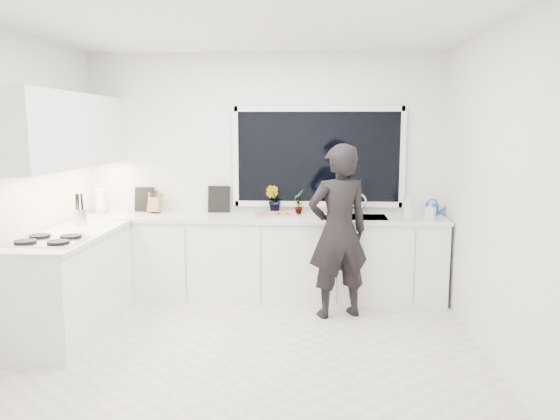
{
  "coord_description": "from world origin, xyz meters",
  "views": [
    {
      "loc": [
        0.55,
        -4.4,
        1.89
      ],
      "look_at": [
        0.25,
        0.4,
        1.15
      ],
      "focal_mm": 35.0,
      "sensor_mm": 36.0,
      "label": 1
    }
  ],
  "objects": [
    {
      "name": "floor",
      "position": [
        0.0,
        0.0,
        -0.01
      ],
      "size": [
        4.0,
        3.5,
        0.02
      ],
      "primitive_type": "cube",
      "color": "beige",
      "rests_on": "ground"
    },
    {
      "name": "wall_back",
      "position": [
        0.0,
        1.76,
        1.35
      ],
      "size": [
        4.0,
        0.02,
        2.7
      ],
      "primitive_type": "cube",
      "color": "white",
      "rests_on": "ground"
    },
    {
      "name": "wall_left",
      "position": [
        -2.01,
        0.0,
        1.35
      ],
      "size": [
        0.02,
        3.5,
        2.7
      ],
      "primitive_type": "cube",
      "color": "white",
      "rests_on": "ground"
    },
    {
      "name": "wall_right",
      "position": [
        2.01,
        0.0,
        1.35
      ],
      "size": [
        0.02,
        3.5,
        2.7
      ],
      "primitive_type": "cube",
      "color": "white",
      "rests_on": "ground"
    },
    {
      "name": "ceiling",
      "position": [
        0.0,
        0.0,
        2.71
      ],
      "size": [
        4.0,
        3.5,
        0.02
      ],
      "primitive_type": "cube",
      "color": "white",
      "rests_on": "wall_back"
    },
    {
      "name": "window",
      "position": [
        0.6,
        1.73,
        1.55
      ],
      "size": [
        1.8,
        0.02,
        1.0
      ],
      "primitive_type": "cube",
      "color": "black",
      "rests_on": "wall_back"
    },
    {
      "name": "base_cabinets_back",
      "position": [
        0.0,
        1.45,
        0.44
      ],
      "size": [
        3.92,
        0.58,
        0.88
      ],
      "primitive_type": "cube",
      "color": "white",
      "rests_on": "floor"
    },
    {
      "name": "base_cabinets_left",
      "position": [
        -1.67,
        0.35,
        0.44
      ],
      "size": [
        0.58,
        1.6,
        0.88
      ],
      "primitive_type": "cube",
      "color": "white",
      "rests_on": "floor"
    },
    {
      "name": "countertop_back",
      "position": [
        0.0,
        1.44,
        0.9
      ],
      "size": [
        3.94,
        0.62,
        0.04
      ],
      "primitive_type": "cube",
      "color": "silver",
      "rests_on": "base_cabinets_back"
    },
    {
      "name": "countertop_left",
      "position": [
        -1.67,
        0.35,
        0.9
      ],
      "size": [
        0.62,
        1.6,
        0.04
      ],
      "primitive_type": "cube",
      "color": "silver",
      "rests_on": "base_cabinets_left"
    },
    {
      "name": "upper_cabinets",
      "position": [
        -1.79,
        0.7,
        1.85
      ],
      "size": [
        0.34,
        2.1,
        0.7
      ],
      "primitive_type": "cube",
      "color": "white",
      "rests_on": "wall_left"
    },
    {
      "name": "sink",
      "position": [
        1.05,
        1.45,
        0.87
      ],
      "size": [
        0.58,
        0.42,
        0.14
      ],
      "primitive_type": "cube",
      "color": "silver",
      "rests_on": "countertop_back"
    },
    {
      "name": "faucet",
      "position": [
        1.05,
        1.65,
        1.03
      ],
      "size": [
        0.03,
        0.03,
        0.22
      ],
      "primitive_type": "cylinder",
      "color": "silver",
      "rests_on": "countertop_back"
    },
    {
      "name": "stovetop",
      "position": [
        -1.69,
        -0.0,
        0.94
      ],
      "size": [
        0.56,
        0.48,
        0.03
      ],
      "primitive_type": "cube",
      "color": "black",
      "rests_on": "countertop_left"
    },
    {
      "name": "person",
      "position": [
        0.8,
        0.9,
        0.86
      ],
      "size": [
        0.73,
        0.6,
        1.73
      ],
      "primitive_type": "imported",
      "rotation": [
        0.0,
        0.0,
        3.49
      ],
      "color": "black",
      "rests_on": "floor"
    },
    {
      "name": "pizza_tray",
      "position": [
        0.15,
        1.42,
        0.94
      ],
      "size": [
        0.51,
        0.41,
        0.03
      ],
      "primitive_type": "cube",
      "rotation": [
        0.0,
        0.0,
        0.18
      ],
      "color": "silver",
      "rests_on": "countertop_back"
    },
    {
      "name": "pizza",
      "position": [
        0.15,
        1.42,
        0.95
      ],
      "size": [
        0.46,
        0.37,
        0.01
      ],
      "primitive_type": "cube",
      "rotation": [
        0.0,
        0.0,
        0.18
      ],
      "color": "#B21E17",
      "rests_on": "pizza_tray"
    },
    {
      "name": "watering_can",
      "position": [
        1.85,
        1.61,
        0.98
      ],
      "size": [
        0.17,
        0.17,
        0.13
      ],
      "primitive_type": "cylinder",
      "rotation": [
        0.0,
        0.0,
        0.29
      ],
      "color": "#134DB3",
      "rests_on": "countertop_back"
    },
    {
      "name": "paper_towel_roll",
      "position": [
        -1.85,
        1.55,
        1.05
      ],
      "size": [
        0.13,
        0.13,
        0.26
      ],
      "primitive_type": "cylinder",
      "rotation": [
        0.0,
        0.0,
        -0.18
      ],
      "color": "white",
      "rests_on": "countertop_back"
    },
    {
      "name": "knife_block",
      "position": [
        -1.23,
        1.59,
        1.03
      ],
      "size": [
        0.15,
        0.12,
        0.22
      ],
      "primitive_type": "cube",
      "rotation": [
        0.0,
        0.0,
        -0.21
      ],
      "color": "#976F46",
      "rests_on": "countertop_back"
    },
    {
      "name": "utensil_crock",
      "position": [
        -1.76,
        0.8,
        1.0
      ],
      "size": [
        0.15,
        0.15,
        0.16
      ],
      "primitive_type": "cylinder",
      "rotation": [
        0.0,
        0.0,
        0.2
      ],
      "color": "silver",
      "rests_on": "countertop_left"
    },
    {
      "name": "picture_frame_large",
      "position": [
        -1.39,
        1.69,
        1.06
      ],
      "size": [
        0.22,
        0.02,
        0.28
      ],
      "primitive_type": "cube",
      "rotation": [
        0.0,
        0.0,
        -0.0
      ],
      "color": "black",
      "rests_on": "countertop_back"
    },
    {
      "name": "picture_frame_small",
      "position": [
        -0.52,
        1.69,
        1.07
      ],
      "size": [
        0.25,
        0.02,
        0.3
      ],
      "primitive_type": "cube",
      "rotation": [
        0.0,
        0.0,
        0.02
      ],
      "color": "black",
      "rests_on": "countertop_back"
    },
    {
      "name": "herb_plants",
      "position": [
        0.64,
        1.61,
        1.08
      ],
      "size": [
        1.05,
        0.36,
        0.32
      ],
      "color": "#26662D",
      "rests_on": "countertop_back"
    },
    {
      "name": "soap_bottles",
      "position": [
        1.61,
        1.3,
        1.05
      ],
      "size": [
        0.36,
        0.15,
        0.3
      ],
      "color": "#D8BF66",
      "rests_on": "countertop_back"
    }
  ]
}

